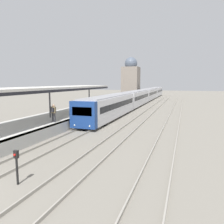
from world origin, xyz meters
The scene contains 5 objects.
platform_canopy centered at (-4.19, 14.64, 4.00)m, with size 4.00×24.47×3.18m.
person_on_platform centered at (-2.31, 12.34, 1.93)m, with size 0.40×0.40×1.66m.
train_near centered at (0.00, 44.20, 1.64)m, with size 2.60×61.45×2.95m.
signal_post_near centered at (1.99, 2.88, 1.00)m, with size 0.20×0.21×1.60m.
distant_domed_building centered at (-4.58, 51.35, 5.18)m, with size 4.19×4.19×10.98m.
Camera 1 is at (9.01, -4.63, 4.60)m, focal length 35.00 mm.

